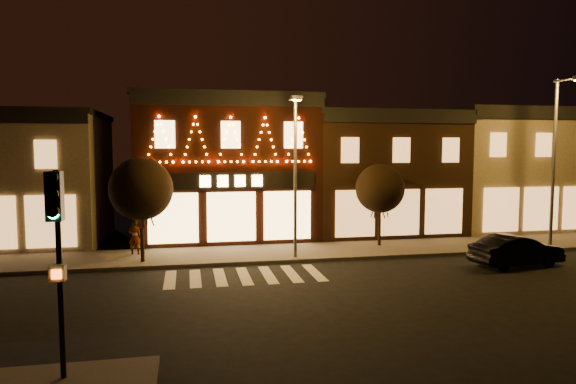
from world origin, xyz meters
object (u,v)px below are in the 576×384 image
object	(u,v)px
dark_sedan	(517,250)
pedestrian	(135,237)
traffic_signal_near	(57,234)
streetlamp_mid	(295,165)

from	to	relation	value
dark_sedan	pedestrian	xyz separation A→B (m)	(-17.06, 5.28, 0.29)
dark_sedan	pedestrian	distance (m)	17.86
traffic_signal_near	dark_sedan	size ratio (longest dim) A/B	1.09
streetlamp_mid	pedestrian	world-z (taller)	streetlamp_mid
traffic_signal_near	streetlamp_mid	world-z (taller)	streetlamp_mid
dark_sedan	traffic_signal_near	bearing A→B (deg)	108.60
streetlamp_mid	pedestrian	size ratio (longest dim) A/B	4.46
streetlamp_mid	dark_sedan	size ratio (longest dim) A/B	1.76
streetlamp_mid	dark_sedan	bearing A→B (deg)	-27.61
pedestrian	streetlamp_mid	bearing A→B (deg)	169.99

